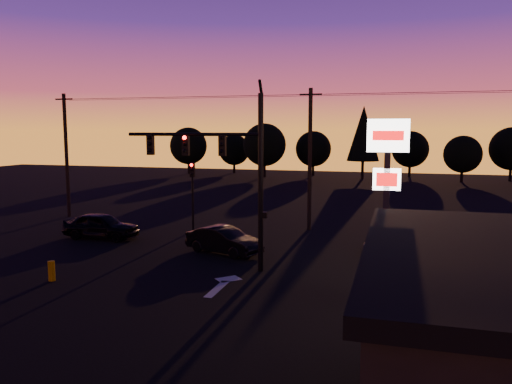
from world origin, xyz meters
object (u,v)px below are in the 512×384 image
at_px(bollard, 52,271).
at_px(car_mid, 224,240).
at_px(car_right, 405,242).
at_px(suv_parked, 489,343).
at_px(pylon_sign, 387,171).
at_px(secondary_signal, 192,186).
at_px(car_left, 101,226).
at_px(traffic_signal_mast, 227,162).

height_order(bollard, car_mid, car_mid).
bearing_deg(car_right, bollard, -62.37).
height_order(car_right, suv_parked, car_right).
relative_size(pylon_sign, suv_parked, 1.55).
xyz_separation_m(secondary_signal, suv_parked, (14.94, -14.60, -2.25)).
bearing_deg(pylon_sign, car_left, 158.16).
distance_m(car_left, car_right, 17.32).
height_order(bollard, car_right, car_right).
bearing_deg(car_left, car_mid, -100.61).
distance_m(secondary_signal, car_left, 5.97).
bearing_deg(car_mid, suv_parked, -111.08).
height_order(pylon_sign, suv_parked, pylon_sign).
height_order(traffic_signal_mast, pylon_sign, traffic_signal_mast).
xyz_separation_m(car_right, suv_parked, (2.09, -12.32, -0.00)).
relative_size(car_left, suv_parked, 1.02).
bearing_deg(bollard, secondary_signal, 81.56).
xyz_separation_m(secondary_signal, bollard, (-1.68, -11.36, -2.43)).
bearing_deg(car_left, bollard, -161.88).
xyz_separation_m(bollard, car_right, (14.54, 9.08, 0.18)).
relative_size(car_left, car_mid, 1.07).
bearing_deg(suv_parked, car_right, 94.71).
height_order(bollard, car_left, car_left).
distance_m(bollard, car_right, 17.15).
distance_m(bollard, suv_parked, 16.94).
distance_m(pylon_sign, car_mid, 10.60).
bearing_deg(suv_parked, car_mid, 133.85).
xyz_separation_m(secondary_signal, car_left, (-4.43, -3.41, -2.10)).
distance_m(pylon_sign, bollard, 14.47).
relative_size(secondary_signal, pylon_sign, 0.64).
xyz_separation_m(traffic_signal_mast, secondary_signal, (-4.90, 7.49, -2.07)).
relative_size(traffic_signal_mast, car_mid, 2.04).
xyz_separation_m(secondary_signal, car_mid, (3.78, -4.81, -2.17)).
xyz_separation_m(traffic_signal_mast, car_mid, (-1.13, 2.68, -4.24)).
bearing_deg(secondary_signal, bollard, -98.44).
bearing_deg(secondary_signal, car_left, -142.43).
relative_size(bollard, suv_parked, 0.20).
bearing_deg(car_left, pylon_sign, -112.73).
relative_size(pylon_sign, car_mid, 1.62).
distance_m(car_right, suv_parked, 12.50).
distance_m(traffic_signal_mast, pylon_sign, 7.52).
distance_m(car_left, car_mid, 8.32).
bearing_deg(bollard, car_mid, 50.20).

